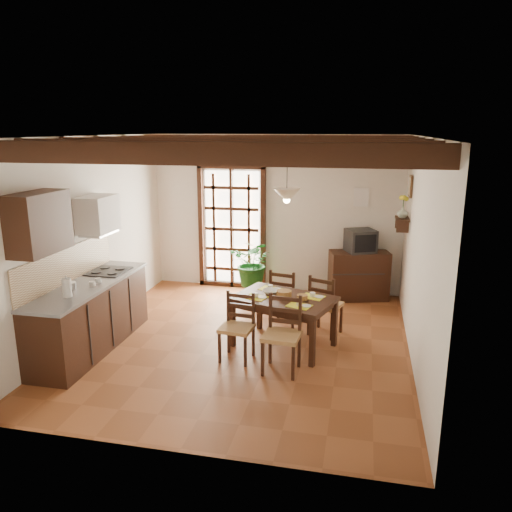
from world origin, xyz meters
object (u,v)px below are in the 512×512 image
(potted_plant, at_px, (254,265))
(crt_tv, at_px, (360,241))
(chair_far_right, at_px, (325,316))
(dining_table, at_px, (284,304))
(chair_far_left, at_px, (285,308))
(kitchen_counter, at_px, (91,315))
(chair_near_left, at_px, (237,339))
(chair_near_right, at_px, (282,349))
(sideboard, at_px, (359,275))
(pendant_lamp, at_px, (287,194))

(potted_plant, bearing_deg, crt_tv, 7.27)
(chair_far_right, xyz_separation_m, potted_plant, (-1.38, 1.46, 0.29))
(dining_table, distance_m, chair_far_right, 0.81)
(chair_far_left, bearing_deg, chair_far_right, 172.57)
(kitchen_counter, bearing_deg, dining_table, 13.54)
(chair_near_left, xyz_separation_m, crt_tv, (1.48, 2.74, 0.76))
(chair_near_right, bearing_deg, chair_far_left, 101.49)
(chair_near_left, xyz_separation_m, chair_far_right, (1.04, 1.05, 0.01))
(chair_near_left, xyz_separation_m, sideboard, (1.48, 2.74, 0.15))
(sideboard, distance_m, potted_plant, 1.84)
(potted_plant, bearing_deg, kitchen_counter, -122.79)
(chair_far_left, bearing_deg, dining_table, 108.54)
(chair_near_left, xyz_separation_m, pendant_lamp, (0.52, 0.62, 1.81))
(potted_plant, distance_m, pendant_lamp, 2.56)
(chair_far_left, xyz_separation_m, sideboard, (1.05, 1.49, 0.14))
(dining_table, xyz_separation_m, crt_tv, (0.96, 2.21, 0.42))
(chair_far_left, relative_size, sideboard, 0.90)
(kitchen_counter, relative_size, chair_near_left, 2.59)
(kitchen_counter, height_order, dining_table, kitchen_counter)
(sideboard, xyz_separation_m, crt_tv, (0.00, -0.01, 0.61))
(chair_near_left, height_order, crt_tv, crt_tv)
(kitchen_counter, xyz_separation_m, dining_table, (2.53, 0.61, 0.14))
(chair_near_right, distance_m, crt_tv, 3.15)
(chair_near_left, bearing_deg, chair_far_left, 76.61)
(chair_near_left, distance_m, sideboard, 3.12)
(dining_table, xyz_separation_m, sideboard, (0.96, 2.22, -0.19))
(pendant_lamp, bearing_deg, dining_table, -90.00)
(kitchen_counter, bearing_deg, pendant_lamp, 15.66)
(dining_table, relative_size, chair_near_left, 1.72)
(chair_far_left, distance_m, chair_far_right, 0.65)
(kitchen_counter, distance_m, chair_near_right, 2.63)
(dining_table, distance_m, potted_plant, 2.16)
(chair_far_left, xyz_separation_m, potted_plant, (-0.76, 1.25, 0.29))
(kitchen_counter, bearing_deg, chair_near_left, 2.39)
(dining_table, distance_m, chair_near_left, 0.81)
(dining_table, distance_m, pendant_lamp, 1.47)
(kitchen_counter, distance_m, chair_far_right, 3.25)
(sideboard, distance_m, pendant_lamp, 2.85)
(crt_tv, bearing_deg, sideboard, 65.87)
(chair_near_right, bearing_deg, chair_far_right, 75.45)
(pendant_lamp, bearing_deg, potted_plant, 114.55)
(chair_far_right, bearing_deg, chair_near_right, 91.07)
(chair_near_right, distance_m, sideboard, 3.07)
(kitchen_counter, height_order, potted_plant, potted_plant)
(dining_table, bearing_deg, sideboard, 85.18)
(chair_near_left, relative_size, pendant_lamp, 1.03)
(dining_table, height_order, chair_near_right, chair_near_right)
(chair_far_left, bearing_deg, chair_near_left, 82.38)
(dining_table, relative_size, chair_far_left, 1.67)
(pendant_lamp, bearing_deg, sideboard, 65.68)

